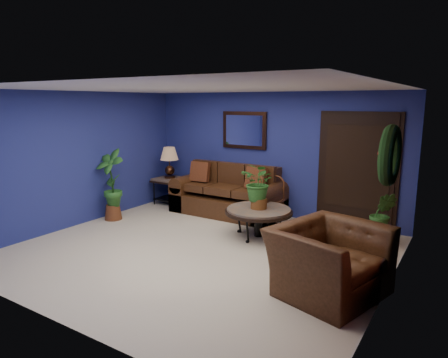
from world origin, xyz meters
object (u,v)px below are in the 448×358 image
Objects in this scene: end_table at (170,184)px; armchair at (329,260)px; table_lamp at (169,159)px; sofa at (229,197)px; coffee_table at (259,212)px; side_chair at (274,195)px.

end_table is 0.51× the size of armchair.
table_lamp reaches higher than end_table.
sofa reaches higher than end_table.
armchair is (4.45, -2.35, -0.62)m from table_lamp.
sofa reaches higher than armchair.
table_lamp reaches higher than sofa.
coffee_table is at bearing -18.81° from table_lamp.
table_lamp is 2.63m from side_chair.
end_table is 0.74× the size of side_chair.
table_lamp is 0.53× the size of armchair.
table_lamp is at bearing 78.43° from armchair.
sofa is 1.55m from coffee_table.
table_lamp is 0.76× the size of side_chair.
end_table reaches higher than coffee_table.
sofa is at bearing 179.88° from side_chair.
coffee_table is 2.20m from armchair.
end_table is (-2.76, 0.94, 0.02)m from coffee_table.
table_lamp reaches higher than coffee_table.
end_table is at bearing -178.64° from sofa.
side_chair is (1.01, 0.03, 0.16)m from sofa.
armchair is at bearing -53.93° from side_chair.
table_lamp is at bearing 179.72° from side_chair.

